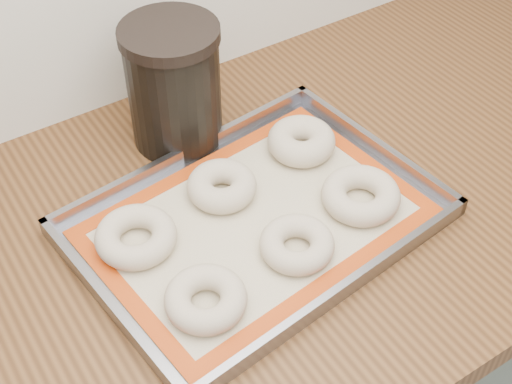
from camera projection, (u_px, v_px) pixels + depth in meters
countertop at (90, 299)px, 0.89m from camera, size 3.06×0.68×0.04m
baking_tray at (256, 220)px, 0.95m from camera, size 0.49×0.38×0.03m
baking_mat at (256, 221)px, 0.95m from camera, size 0.45×0.33×0.00m
bagel_front_left at (206, 299)px, 0.84m from camera, size 0.10×0.10×0.03m
bagel_front_mid at (297, 244)px, 0.90m from camera, size 0.10×0.10×0.03m
bagel_front_right at (361, 195)px, 0.96m from camera, size 0.11×0.11×0.03m
bagel_back_left at (136, 237)px, 0.91m from camera, size 0.11×0.11×0.03m
bagel_back_mid at (222, 186)px, 0.97m from camera, size 0.13×0.13×0.04m
bagel_back_right at (301, 141)px, 1.03m from camera, size 0.12×0.12×0.04m
canister_right at (174, 85)px, 1.01m from camera, size 0.14×0.14×0.19m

